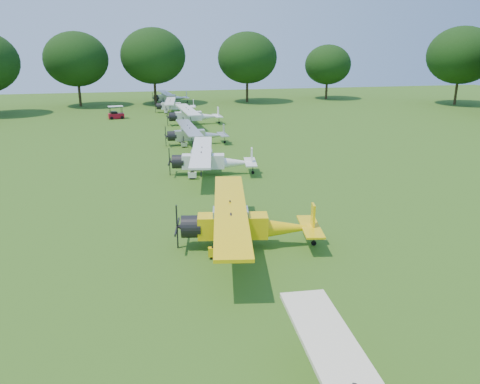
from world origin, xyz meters
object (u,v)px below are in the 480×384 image
at_px(aircraft_5, 192,115).
at_px(aircraft_7, 169,97).
at_px(aircraft_2, 244,222).
at_px(aircraft_6, 174,105).
at_px(golf_cart, 116,115).
at_px(aircraft_4, 194,133).
at_px(aircraft_3, 210,159).

distance_m(aircraft_5, aircraft_7, 23.67).
distance_m(aircraft_2, aircraft_5, 39.33).
height_order(aircraft_6, golf_cart, aircraft_6).
relative_size(aircraft_4, aircraft_7, 1.02).
relative_size(aircraft_2, aircraft_7, 1.17).
bearing_deg(aircraft_5, aircraft_6, 93.56).
bearing_deg(aircraft_2, aircraft_5, 97.00).
height_order(aircraft_5, golf_cart, aircraft_5).
bearing_deg(aircraft_6, aircraft_3, -83.96).
distance_m(aircraft_3, aircraft_4, 12.08).
bearing_deg(aircraft_5, aircraft_2, -96.22).
bearing_deg(aircraft_6, aircraft_4, -83.52).
relative_size(aircraft_6, aircraft_7, 0.97).
xyz_separation_m(aircraft_6, aircraft_7, (0.10, 11.67, 0.04)).
bearing_deg(aircraft_3, aircraft_5, 95.75).
bearing_deg(aircraft_3, aircraft_7, 99.04).
height_order(aircraft_4, aircraft_7, aircraft_4).
bearing_deg(aircraft_6, golf_cart, -145.22).
bearing_deg(aircraft_4, aircraft_3, -92.93).
distance_m(aircraft_6, golf_cart, 9.85).
distance_m(aircraft_3, aircraft_6, 36.78).
relative_size(aircraft_4, aircraft_6, 1.05).
distance_m(aircraft_2, aircraft_4, 26.55).
bearing_deg(aircraft_7, aircraft_4, -95.55).
xyz_separation_m(aircraft_6, golf_cart, (-8.63, -4.73, -0.55)).
xyz_separation_m(aircraft_2, aircraft_3, (0.42, 14.47, -0.08)).
height_order(aircraft_2, aircraft_7, aircraft_2).
distance_m(aircraft_7, golf_cart, 18.59).
relative_size(aircraft_2, golf_cart, 5.28).
height_order(aircraft_2, golf_cart, aircraft_2).
bearing_deg(aircraft_3, aircraft_6, 99.16).
bearing_deg(aircraft_4, aircraft_6, 88.43).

